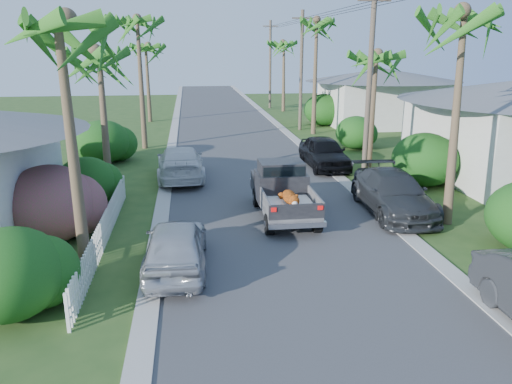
{
  "coord_description": "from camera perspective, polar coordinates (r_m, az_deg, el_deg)",
  "views": [
    {
      "loc": [
        -3.07,
        -10.61,
        6.33
      ],
      "look_at": [
        -0.84,
        6.15,
        1.4
      ],
      "focal_mm": 35.0,
      "sensor_mm": 36.0,
      "label": 1
    }
  ],
  "objects": [
    {
      "name": "palm_r_b",
      "position": [
        27.38,
        13.56,
        15.03
      ],
      "size": [
        4.4,
        4.4,
        7.2
      ],
      "color": "brown",
      "rests_on": "ground"
    },
    {
      "name": "road",
      "position": [
        36.29,
        -2.65,
        6.21
      ],
      "size": [
        8.0,
        100.0,
        0.02
      ],
      "primitive_type": "cube",
      "color": "#38383A",
      "rests_on": "ground"
    },
    {
      "name": "shrub_l_d",
      "position": [
        29.48,
        -17.19,
        5.51
      ],
      "size": [
        3.2,
        3.52,
        2.4
      ],
      "primitive_type": "ellipsoid",
      "color": "#184313",
      "rests_on": "ground"
    },
    {
      "name": "shrub_r_b",
      "position": [
        24.72,
        18.72,
        3.53
      ],
      "size": [
        3.0,
        3.3,
        2.5
      ],
      "primitive_type": "ellipsoid",
      "color": "#184313",
      "rests_on": "ground"
    },
    {
      "name": "pickup_truck",
      "position": [
        19.45,
        3.0,
        0.36
      ],
      "size": [
        1.98,
        5.12,
        2.06
      ],
      "color": "black",
      "rests_on": "ground"
    },
    {
      "name": "shrub_l_b",
      "position": [
        17.98,
        -22.51,
        -1.26
      ],
      "size": [
        3.0,
        3.3,
        2.6
      ],
      "primitive_type": "ellipsoid",
      "color": "#C61C5E",
      "rests_on": "ground"
    },
    {
      "name": "palm_l_c",
      "position": [
        32.78,
        -13.44,
        18.6
      ],
      "size": [
        4.4,
        4.4,
        9.2
      ],
      "color": "brown",
      "rests_on": "ground"
    },
    {
      "name": "palm_r_c",
      "position": [
        37.81,
        6.97,
        18.83
      ],
      "size": [
        4.4,
        4.4,
        9.4
      ],
      "color": "brown",
      "rests_on": "ground"
    },
    {
      "name": "shrub_r_d",
      "position": [
        42.39,
        7.69,
        9.29
      ],
      "size": [
        3.2,
        3.52,
        2.6
      ],
      "primitive_type": "ellipsoid",
      "color": "#184313",
      "rests_on": "ground"
    },
    {
      "name": "parked_car_rf",
      "position": [
        27.27,
        7.78,
        4.47
      ],
      "size": [
        2.06,
        4.93,
        1.67
      ],
      "primitive_type": "imported",
      "rotation": [
        0.0,
        0.0,
        0.02
      ],
      "color": "black",
      "rests_on": "ground"
    },
    {
      "name": "parked_car_ln",
      "position": [
        14.8,
        -9.13,
        -6.08
      ],
      "size": [
        1.95,
        4.5,
        1.51
      ],
      "primitive_type": "imported",
      "rotation": [
        0.0,
        0.0,
        3.1
      ],
      "color": "#B5B7BD",
      "rests_on": "ground"
    },
    {
      "name": "palm_l_a",
      "position": [
        13.98,
        -21.59,
        17.66
      ],
      "size": [
        4.4,
        4.4,
        8.2
      ],
      "color": "brown",
      "rests_on": "ground"
    },
    {
      "name": "curb_right",
      "position": [
        36.9,
        4.06,
        6.38
      ],
      "size": [
        0.6,
        100.0,
        0.06
      ],
      "primitive_type": "cube",
      "color": "#A5A39E",
      "rests_on": "ground"
    },
    {
      "name": "utility_pole_c",
      "position": [
        39.61,
        5.2,
        13.68
      ],
      "size": [
        1.6,
        0.26,
        9.0
      ],
      "color": "brown",
      "rests_on": "ground"
    },
    {
      "name": "palm_l_b",
      "position": [
        22.91,
        -17.59,
        15.08
      ],
      "size": [
        4.4,
        4.4,
        7.4
      ],
      "color": "brown",
      "rests_on": "ground"
    },
    {
      "name": "curb_left",
      "position": [
        36.18,
        -9.49,
        6.0
      ],
      "size": [
        0.6,
        100.0,
        0.06
      ],
      "primitive_type": "cube",
      "color": "#A5A39E",
      "rests_on": "ground"
    },
    {
      "name": "palm_r_a",
      "position": [
        19.1,
        23.02,
        18.33
      ],
      "size": [
        4.4,
        4.4,
        8.7
      ],
      "color": "brown",
      "rests_on": "ground"
    },
    {
      "name": "utility_pole_b",
      "position": [
        25.21,
        12.82,
        11.93
      ],
      "size": [
        1.6,
        0.26,
        9.0
      ],
      "color": "brown",
      "rests_on": "ground"
    },
    {
      "name": "picket_fence",
      "position": [
        17.38,
        -16.88,
        -4.07
      ],
      "size": [
        0.1,
        11.0,
        1.0
      ],
      "primitive_type": "cube",
      "color": "white",
      "rests_on": "ground"
    },
    {
      "name": "shrub_l_c",
      "position": [
        21.72,
        -18.85,
        1.16
      ],
      "size": [
        2.4,
        2.64,
        2.0
      ],
      "primitive_type": "ellipsoid",
      "color": "#184313",
      "rests_on": "ground"
    },
    {
      "name": "shrub_l_a",
      "position": [
        13.48,
        -26.38,
        -8.37
      ],
      "size": [
        2.6,
        2.86,
        2.2
      ],
      "primitive_type": "ellipsoid",
      "color": "#184313",
      "rests_on": "ground"
    },
    {
      "name": "parked_car_lf",
      "position": [
        25.0,
        -8.64,
        3.29
      ],
      "size": [
        2.42,
        5.58,
        1.6
      ],
      "primitive_type": "imported",
      "rotation": [
        0.0,
        0.0,
        3.18
      ],
      "color": "silver",
      "rests_on": "ground"
    },
    {
      "name": "palm_l_d",
      "position": [
        44.74,
        -12.49,
        16.03
      ],
      "size": [
        4.4,
        4.4,
        7.7
      ],
      "color": "brown",
      "rests_on": "ground"
    },
    {
      "name": "ground",
      "position": [
        12.73,
        7.63,
        -13.72
      ],
      "size": [
        120.0,
        120.0,
        0.0
      ],
      "primitive_type": "plane",
      "color": "#2A491B",
      "rests_on": "ground"
    },
    {
      "name": "shrub_r_c",
      "position": [
        32.81,
        11.38,
        6.67
      ],
      "size": [
        2.6,
        2.86,
        2.1
      ],
      "primitive_type": "ellipsoid",
      "color": "#184313",
      "rests_on": "ground"
    },
    {
      "name": "parked_car_rm",
      "position": [
        20.3,
        15.38,
        -0.16
      ],
      "size": [
        2.43,
        5.56,
        1.59
      ],
      "primitive_type": "imported",
      "rotation": [
        0.0,
        0.0,
        -0.04
      ],
      "color": "#2C2F31",
      "rests_on": "ground"
    },
    {
      "name": "house_right_far",
      "position": [
        43.88,
        14.15,
        10.26
      ],
      "size": [
        9.0,
        8.0,
        4.6
      ],
      "color": "silver",
      "rests_on": "ground"
    },
    {
      "name": "palm_r_d",
      "position": [
        51.51,
        3.24,
        16.68
      ],
      "size": [
        4.4,
        4.4,
        8.0
      ],
      "color": "brown",
      "rests_on": "ground"
    },
    {
      "name": "utility_pole_d",
      "position": [
        54.33,
        1.63,
        14.42
      ],
      "size": [
        1.6,
        0.26,
        9.0
      ],
      "color": "brown",
      "rests_on": "ground"
    }
  ]
}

